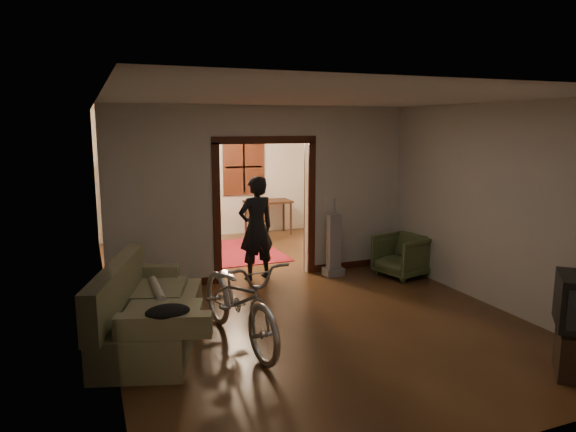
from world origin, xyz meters
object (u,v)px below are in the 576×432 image
sofa (152,302)px  armchair (402,256)px  desk (268,218)px  bicycle (239,299)px  person (256,228)px  locker (165,199)px

sofa → armchair: 4.37m
sofa → desk: size_ratio=2.00×
sofa → bicycle: (0.94, -0.39, 0.04)m
desk → person: bearing=-111.1°
bicycle → person: (0.96, 2.31, 0.32)m
sofa → desk: bearing=75.2°
armchair → bicycle: bearing=-78.0°
bicycle → armchair: (3.27, 1.57, -0.18)m
bicycle → locker: (-0.00, 5.51, 0.44)m
sofa → desk: (3.24, 5.14, -0.09)m
sofa → person: person is taller
bicycle → desk: size_ratio=1.90×
person → sofa: bearing=33.9°
armchair → desk: (-0.97, 3.96, 0.04)m
armchair → desk: 4.07m
armchair → locker: bearing=-153.9°
bicycle → person: person is taller
bicycle → armchair: bicycle is taller
armchair → locker: (-3.27, 3.94, 0.61)m
person → locker: locker is taller
locker → desk: locker is taller
person → desk: (1.34, 3.22, -0.46)m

